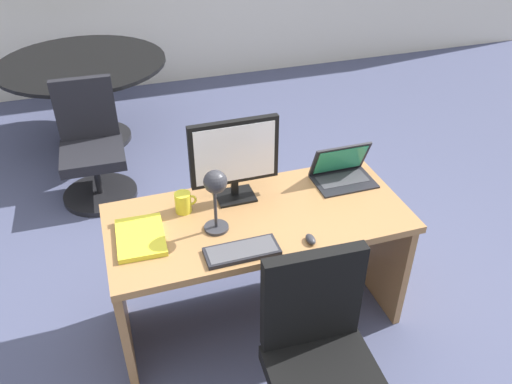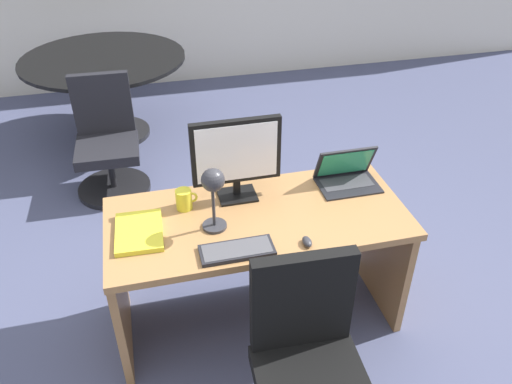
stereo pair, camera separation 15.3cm
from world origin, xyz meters
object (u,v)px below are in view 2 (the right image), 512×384
at_px(keyboard, 237,250).
at_px(meeting_chair_near, 108,148).
at_px(book, 139,232).
at_px(laptop, 346,172).
at_px(coffee_mug, 184,199).
at_px(mouse, 307,242).
at_px(desk, 256,242).
at_px(monitor, 236,154).
at_px(desk_lamp, 213,188).
at_px(meeting_table, 106,77).
at_px(office_chair, 308,380).

distance_m(keyboard, meeting_chair_near, 1.99).
xyz_separation_m(book, meeting_chair_near, (-0.19, 1.61, -0.40)).
relative_size(laptop, coffee_mug, 2.90).
distance_m(laptop, mouse, 0.59).
height_order(desk, keyboard, keyboard).
distance_m(monitor, desk_lamp, 0.30).
distance_m(mouse, desk_lamp, 0.50).
xyz_separation_m(coffee_mug, meeting_table, (-0.41, 2.34, -0.22)).
height_order(mouse, office_chair, office_chair).
xyz_separation_m(desk, keyboard, (-0.16, -0.29, 0.23)).
relative_size(desk_lamp, book, 1.09).
xyz_separation_m(desk, laptop, (0.54, 0.14, 0.28)).
relative_size(desk, monitor, 3.31).
xyz_separation_m(desk, meeting_chair_near, (-0.78, 1.56, -0.18)).
bearing_deg(keyboard, laptop, 31.44).
xyz_separation_m(book, coffee_mug, (0.24, 0.16, 0.04)).
bearing_deg(book, coffee_mug, 33.38).
distance_m(desk_lamp, book, 0.44).
relative_size(book, coffee_mug, 2.83).
distance_m(book, coffee_mug, 0.29).
height_order(monitor, coffee_mug, monitor).
relative_size(desk, coffee_mug, 13.49).
distance_m(desk, book, 0.63).
bearing_deg(mouse, book, 160.68).
xyz_separation_m(book, meeting_table, (-0.17, 2.50, -0.18)).
height_order(coffee_mug, meeting_table, coffee_mug).
distance_m(laptop, book, 1.15).
height_order(keyboard, meeting_table, keyboard).
bearing_deg(mouse, laptop, 50.55).
bearing_deg(monitor, desk_lamp, -122.51).
height_order(laptop, desk_lamp, desk_lamp).
distance_m(laptop, office_chair, 1.13).
relative_size(book, meeting_chair_near, 0.36).
bearing_deg(coffee_mug, monitor, 7.85).
bearing_deg(office_chair, desk, 92.67).
bearing_deg(desk_lamp, coffee_mug, 119.11).
height_order(keyboard, book, book).
height_order(meeting_table, meeting_chair_near, meeting_chair_near).
height_order(monitor, office_chair, monitor).
xyz_separation_m(desk, office_chair, (0.04, -0.79, -0.13)).
bearing_deg(coffee_mug, meeting_chair_near, 106.63).
bearing_deg(office_chair, coffee_mug, 113.17).
height_order(desk, meeting_table, meeting_table).
bearing_deg(desk, keyboard, -118.54).
bearing_deg(desk, desk_lamp, -154.07).
bearing_deg(office_chair, book, 130.23).
bearing_deg(meeting_table, meeting_chair_near, -91.65).
bearing_deg(meeting_table, coffee_mug, -80.10).
distance_m(desk, meeting_table, 2.56).
distance_m(mouse, meeting_table, 2.92).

